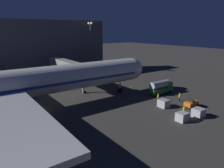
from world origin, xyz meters
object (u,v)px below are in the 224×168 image
at_px(baggage_container_near_belt, 198,113).
at_px(traffic_cone_nose_starboard, 131,86).
at_px(jet_bridge, 71,67).
at_px(fuel_tanker, 161,87).
at_px(traffic_cone_nose_port, 143,90).
at_px(baggage_container_mid_row, 164,103).
at_px(baggage_container_far_row, 182,117).
at_px(ground_crew_marshaller_fwd, 158,97).
at_px(ground_crew_by_belt_loader, 180,97).
at_px(baggage_tug_spare, 191,104).
at_px(apron_floodlight_mast, 91,44).
at_px(ground_crew_near_nose_gear, 184,110).

relative_size(baggage_container_near_belt, traffic_cone_nose_starboard, 3.21).
distance_m(jet_bridge, fuel_tanker, 23.26).
height_order(fuel_tanker, traffic_cone_nose_port, fuel_tanker).
bearing_deg(baggage_container_mid_row, baggage_container_far_row, 157.70).
bearing_deg(ground_crew_marshaller_fwd, traffic_cone_nose_starboard, -13.99).
bearing_deg(ground_crew_by_belt_loader, baggage_container_near_belt, 149.19).
xyz_separation_m(ground_crew_marshaller_fwd, traffic_cone_nose_starboard, (12.00, -2.99, -0.72)).
relative_size(fuel_tanker, baggage_container_far_row, 3.63).
height_order(baggage_tug_spare, fuel_tanker, fuel_tanker).
bearing_deg(fuel_tanker, baggage_container_far_row, 144.58).
bearing_deg(ground_crew_by_belt_loader, apron_floodlight_mast, -0.75).
relative_size(baggage_container_near_belt, ground_crew_marshaller_fwd, 0.98).
bearing_deg(apron_floodlight_mast, traffic_cone_nose_starboard, 176.40).
relative_size(baggage_container_near_belt, ground_crew_by_belt_loader, 0.98).
bearing_deg(ground_crew_by_belt_loader, ground_crew_near_nose_gear, 132.20).
distance_m(jet_bridge, baggage_tug_spare, 30.40).
distance_m(apron_floodlight_mast, baggage_container_far_row, 46.01).
bearing_deg(baggage_tug_spare, baggage_container_far_row, 113.55).
bearing_deg(fuel_tanker, baggage_container_mid_row, 135.02).
bearing_deg(ground_crew_by_belt_loader, ground_crew_marshaller_fwd, 58.56).
bearing_deg(ground_crew_marshaller_fwd, baggage_container_near_belt, 178.40).
height_order(baggage_container_far_row, ground_crew_by_belt_loader, ground_crew_by_belt_loader).
relative_size(apron_floodlight_mast, baggage_tug_spare, 6.21).
relative_size(jet_bridge, baggage_container_far_row, 11.90).
height_order(baggage_tug_spare, baggage_container_mid_row, baggage_tug_spare).
bearing_deg(ground_crew_marshaller_fwd, baggage_container_mid_row, 152.13).
bearing_deg(apron_floodlight_mast, jet_bridge, 134.68).
bearing_deg(fuel_tanker, apron_floodlight_mast, 0.99).
distance_m(baggage_container_mid_row, traffic_cone_nose_starboard, 15.44).
distance_m(jet_bridge, traffic_cone_nose_starboard, 16.57).
height_order(fuel_tanker, ground_crew_by_belt_loader, fuel_tanker).
distance_m(fuel_tanker, traffic_cone_nose_starboard, 8.66).
relative_size(baggage_container_far_row, traffic_cone_nose_port, 3.27).
bearing_deg(baggage_container_near_belt, ground_crew_by_belt_loader, -30.81).
bearing_deg(fuel_tanker, ground_crew_near_nose_gear, 148.96).
distance_m(jet_bridge, baggage_container_mid_row, 25.89).
bearing_deg(traffic_cone_nose_starboard, baggage_container_mid_row, 163.22).
height_order(baggage_container_mid_row, baggage_container_far_row, baggage_container_mid_row).
relative_size(baggage_container_far_row, ground_crew_near_nose_gear, 0.98).
distance_m(baggage_container_near_belt, baggage_container_mid_row, 6.84).
distance_m(baggage_container_far_row, ground_crew_by_belt_loader, 10.31).
bearing_deg(baggage_container_far_row, ground_crew_by_belt_loader, -50.61).
height_order(ground_crew_marshaller_fwd, traffic_cone_nose_starboard, ground_crew_marshaller_fwd).
bearing_deg(traffic_cone_nose_port, fuel_tanker, -152.80).
distance_m(ground_crew_near_nose_gear, traffic_cone_nose_starboard, 20.30).
relative_size(fuel_tanker, baggage_container_near_belt, 3.68).
relative_size(baggage_tug_spare, traffic_cone_nose_starboard, 5.03).
xyz_separation_m(jet_bridge, ground_crew_marshaller_fwd, (-21.33, -9.68, -4.49)).
bearing_deg(baggage_container_near_belt, baggage_tug_spare, -41.04).
xyz_separation_m(fuel_tanker, baggage_container_mid_row, (-6.47, 6.47, -0.88)).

